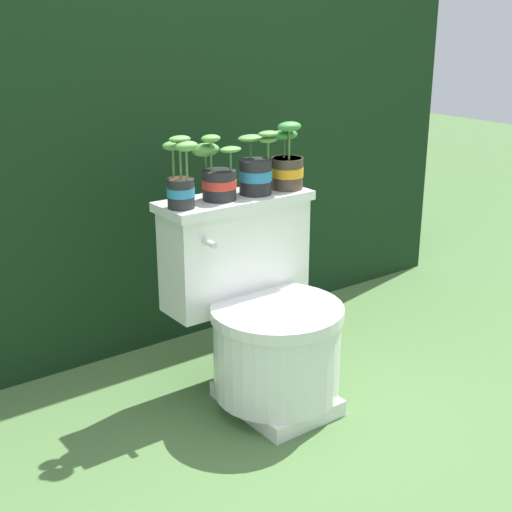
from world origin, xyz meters
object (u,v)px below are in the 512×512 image
Objects in this scene: toilet at (262,315)px; potted_plant_middle at (256,171)px; potted_plant_midright at (287,164)px; potted_plant_left at (181,181)px; potted_plant_midleft at (218,176)px.

toilet is 3.19× the size of potted_plant_middle.
potted_plant_left is at bearing -179.28° from potted_plant_midright.
potted_plant_left is 0.29m from potted_plant_middle.
potted_plant_middle is at bearing 177.84° from potted_plant_midright.
potted_plant_left is 0.15m from potted_plant_midleft.
potted_plant_left is 1.08× the size of potted_plant_middle.
toilet is 0.51m from potted_plant_midright.
potted_plant_midright reaches higher than toilet.
potted_plant_midleft reaches higher than potted_plant_middle.
potted_plant_midleft reaches higher than toilet.
potted_plant_left is 0.41m from potted_plant_midright.
toilet is at bearing -147.39° from potted_plant_midright.
potted_plant_midright is at bearing 32.61° from toilet.
potted_plant_left is at bearing 150.09° from toilet.
potted_plant_middle is at bearing -4.84° from potted_plant_midleft.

